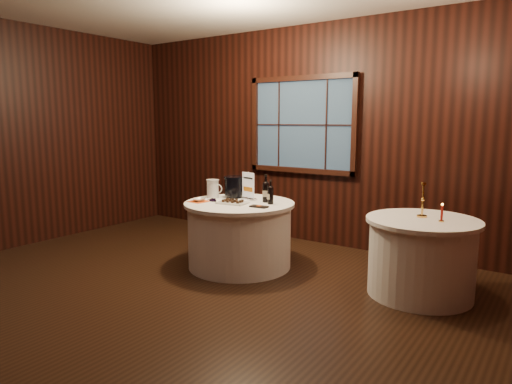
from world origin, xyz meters
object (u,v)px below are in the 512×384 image
Objects in this scene: port_bottle_right at (271,194)px; cracker_bowl at (199,200)px; chocolate_plate at (233,202)px; brass_candlestick at (423,205)px; side_table at (421,257)px; sign_stand at (249,190)px; main_table at (240,234)px; port_bottle_left at (266,190)px; glass_pitcher at (213,189)px; chocolate_box at (259,207)px; grape_bunch at (213,200)px; red_candle at (442,214)px; ice_bucket at (234,186)px.

port_bottle_right is 1.97× the size of cracker_bowl.
chocolate_plate is 2.04m from brass_candlestick.
sign_stand reaches higher than side_table.
main_table is 3.99× the size of port_bottle_left.
sign_stand is 1.98m from brass_candlestick.
glass_pitcher is at bearing -172.79° from brass_candlestick.
sign_stand reaches higher than glass_pitcher.
side_table is 2.07m from sign_stand.
chocolate_box is (0.36, -0.12, 0.39)m from main_table.
port_bottle_right is at bearing 20.54° from grape_bunch.
brass_candlestick is at bearing 13.84° from chocolate_plate.
chocolate_plate reaches higher than chocolate_box.
port_bottle_left is 1.93m from red_candle.
port_bottle_left reaches higher than glass_pitcher.
glass_pitcher is (-0.82, 0.19, 0.11)m from chocolate_box.
port_bottle_right is (0.12, -0.08, -0.02)m from port_bottle_left.
cracker_bowl is 0.78× the size of red_candle.
brass_candlestick is (1.97, 0.17, 0.01)m from sign_stand.
sign_stand is 1.51× the size of glass_pitcher.
port_bottle_left is at bearing 10.91° from sign_stand.
port_bottle_left is 1.42× the size of glass_pitcher.
grape_bunch is at bearing -167.16° from port_bottle_left.
chocolate_box is 0.57× the size of brass_candlestick.
grape_bunch is (-2.28, -0.43, 0.40)m from side_table.
main_table is 8.04× the size of grape_bunch.
sign_stand is at bearing 50.42° from grape_bunch.
ice_bucket is (-0.61, 0.12, 0.02)m from port_bottle_right.
ice_bucket is 1.64× the size of grape_bunch.
red_candle is at bearing 9.12° from grape_bunch.
glass_pitcher is 1.62× the size of cracker_bowl.
side_table is at bearing 16.88° from sign_stand.
ice_bucket is 1.47× the size of red_candle.
chocolate_box is (-1.64, -0.42, 0.39)m from side_table.
brass_candlestick is at bearing 13.63° from chocolate_box.
main_table is 0.62m from ice_bucket.
ice_bucket is at bearing 70.14° from cracker_bowl.
ice_bucket is 0.76× the size of brass_candlestick.
ice_bucket reaches higher than main_table.
chocolate_plate is at bearing -55.19° from ice_bucket.
red_candle is at bearing -8.00° from glass_pitcher.
sign_stand is at bearing -7.73° from ice_bucket.
side_table is 1.72m from port_bottle_right.
port_bottle_left is 0.79m from cracker_bowl.
port_bottle_left is 1.23× the size of ice_bucket.
brass_candlestick is (-0.03, 0.07, 0.51)m from side_table.
ice_bucket is (-2.25, -0.07, 0.52)m from side_table.
brass_candlestick is at bearing 114.14° from side_table.
glass_pitcher reaches higher than grape_bunch.
cracker_bowl reaches higher than chocolate_box.
cracker_bowl reaches higher than main_table.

